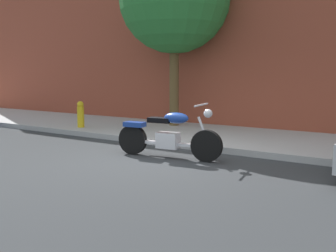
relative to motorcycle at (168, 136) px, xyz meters
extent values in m
plane|color=#303335|center=(-0.04, -0.27, -0.45)|extent=(60.00, 60.00, 0.00)
cube|color=#ACACAC|center=(-0.04, 2.57, -0.38)|extent=(25.50, 3.24, 0.14)
cube|color=brown|center=(-0.04, 4.44, 3.33)|extent=(25.50, 0.50, 7.57)
cylinder|color=black|center=(0.82, 0.10, -0.14)|extent=(0.64, 0.20, 0.63)
cylinder|color=black|center=(-0.82, -0.11, -0.14)|extent=(0.64, 0.20, 0.63)
cube|color=silver|center=(0.00, 0.00, -0.09)|extent=(0.47, 0.33, 0.32)
cube|color=silver|center=(0.00, 0.00, -0.16)|extent=(1.48, 0.26, 0.06)
ellipsoid|color=navy|center=(0.18, 0.02, 0.37)|extent=(0.55, 0.32, 0.22)
cube|color=black|center=(-0.18, -0.03, 0.31)|extent=(0.51, 0.30, 0.10)
cube|color=navy|center=(-0.77, -0.10, 0.19)|extent=(0.47, 0.29, 0.10)
cylinder|color=silver|center=(0.76, 0.09, 0.14)|extent=(0.28, 0.08, 0.58)
cylinder|color=silver|center=(0.70, 0.08, 0.65)|extent=(0.12, 0.70, 0.04)
sphere|color=silver|center=(0.84, 0.10, 0.49)|extent=(0.17, 0.17, 0.17)
cylinder|color=silver|center=(-0.26, 0.12, -0.19)|extent=(0.80, 0.19, 0.09)
cylinder|color=brown|center=(-1.89, 3.37, 1.06)|extent=(0.28, 0.28, 3.02)
cylinder|color=gold|center=(-3.98, 1.54, -0.08)|extent=(0.20, 0.20, 0.75)
sphere|color=gold|center=(-3.98, 1.54, 0.36)|extent=(0.19, 0.19, 0.19)
camera|label=1|loc=(3.97, -6.36, 1.25)|focal=40.17mm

